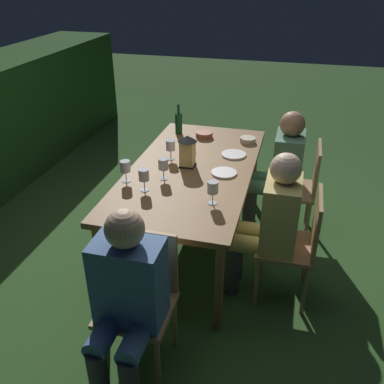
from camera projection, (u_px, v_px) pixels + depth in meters
The scene contains 20 objects.
ground_plane at pixel (192, 244), 3.77m from camera, with size 16.00×16.00×0.00m, color #2D5123.
dining_table at pixel (192, 173), 3.43m from camera, with size 1.95×0.97×0.76m.
chair_side_left_b at pixel (300, 185), 3.72m from camera, with size 0.42×0.40×0.87m.
person_in_green at pixel (280, 167), 3.69m from camera, with size 0.38×0.47×1.15m.
chair_side_left_a at pixel (296, 242), 2.97m from camera, with size 0.42×0.40×0.87m.
person_in_mustard at pixel (270, 220), 2.94m from camera, with size 0.38×0.47×1.15m.
chair_head_near at pixel (140, 295), 2.50m from camera, with size 0.40×0.42×0.87m.
person_in_blue at pixel (126, 298), 2.26m from camera, with size 0.48×0.38×1.15m.
lantern_centerpiece at pixel (187, 149), 3.36m from camera, with size 0.15×0.15×0.27m.
green_bottle_on_table at pixel (179, 123), 4.03m from camera, with size 0.07×0.07×0.29m.
wine_glass_a at pixel (144, 176), 3.01m from camera, with size 0.08×0.08×0.17m.
wine_glass_b at pixel (125, 167), 3.14m from camera, with size 0.08×0.08×0.17m.
wine_glass_c at pixel (163, 165), 3.17m from camera, with size 0.08×0.08×0.17m.
wine_glass_d at pixel (171, 146), 3.49m from camera, with size 0.08×0.08×0.17m.
wine_glass_e at pixel (213, 188), 2.85m from camera, with size 0.08×0.08×0.17m.
plate_a at pixel (234, 154), 3.62m from camera, with size 0.21×0.21×0.01m, color white.
plate_b at pixel (224, 173), 3.30m from camera, with size 0.20×0.20×0.01m, color white.
bowl_olives at pixel (248, 140), 3.87m from camera, with size 0.14×0.14×0.05m.
bowl_bread at pixel (204, 134), 3.98m from camera, with size 0.16×0.16×0.05m.
bowl_salad at pixel (188, 148), 3.70m from camera, with size 0.12×0.12×0.05m.
Camera 1 is at (-2.98, -0.77, 2.23)m, focal length 39.24 mm.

